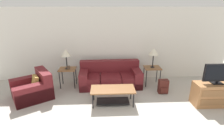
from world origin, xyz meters
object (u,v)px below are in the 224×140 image
object	(u,v)px
table_lamp_right	(154,52)
television	(219,73)
backpack	(163,87)
side_table_left	(67,71)
side_table_right	(152,69)
table_lamp_left	(66,53)
tv_console	(214,94)
couch	(110,77)
armchair	(33,89)
coffee_table	(113,93)

from	to	relation	value
table_lamp_right	television	xyz separation A→B (m)	(1.38, -1.41, -0.24)
television	backpack	size ratio (longest dim) A/B	1.84
side_table_left	side_table_right	xyz separation A→B (m)	(2.89, 0.00, 0.00)
table_lamp_left	backpack	bearing A→B (deg)	-11.84
table_lamp_left	table_lamp_right	xyz separation A→B (m)	(2.89, 0.00, 0.00)
tv_console	table_lamp_left	bearing A→B (deg)	161.79
side_table_left	table_lamp_left	xyz separation A→B (m)	(0.00, -0.00, 0.61)
couch	table_lamp_left	size ratio (longest dim) A/B	3.18
couch	television	size ratio (longest dim) A/B	2.56
backpack	tv_console	bearing A→B (deg)	-32.75
side_table_right	table_lamp_right	world-z (taller)	table_lamp_right
table_lamp_right	side_table_left	bearing A→B (deg)	180.00
side_table_right	television	world-z (taller)	television
television	backpack	bearing A→B (deg)	147.28
armchair	coffee_table	xyz separation A→B (m)	(2.37, -0.49, 0.06)
coffee_table	side_table_right	world-z (taller)	side_table_right
table_lamp_right	coffee_table	bearing A→B (deg)	-139.48
coffee_table	table_lamp_right	distance (m)	2.06
table_lamp_right	backpack	size ratio (longest dim) A/B	1.48
table_lamp_right	tv_console	xyz separation A→B (m)	(1.38, -1.41, -0.86)
coffee_table	side_table_left	size ratio (longest dim) A/B	1.89
side_table_left	table_lamp_left	distance (m)	0.61
side_table_left	coffee_table	bearing A→B (deg)	-39.78
couch	side_table_left	size ratio (longest dim) A/B	3.27
couch	armchair	size ratio (longest dim) A/B	1.50
tv_console	couch	bearing A→B (deg)	153.17
coffee_table	backpack	size ratio (longest dim) A/B	2.72
table_lamp_left	table_lamp_right	world-z (taller)	same
television	couch	bearing A→B (deg)	153.18
coffee_table	side_table_left	world-z (taller)	side_table_left
table_lamp_left	table_lamp_right	size ratio (longest dim) A/B	1.00
table_lamp_right	backpack	world-z (taller)	table_lamp_right
armchair	tv_console	bearing A→B (deg)	-7.42
backpack	coffee_table	bearing A→B (deg)	-160.75
table_lamp_right	tv_console	bearing A→B (deg)	-45.48
table_lamp_left	armchair	bearing A→B (deg)	-140.92
armchair	side_table_right	xyz separation A→B (m)	(3.80, 0.73, 0.29)
side_table_left	side_table_right	world-z (taller)	same
side_table_right	table_lamp_right	xyz separation A→B (m)	(-0.00, -0.00, 0.61)
television	backpack	world-z (taller)	television
armchair	television	xyz separation A→B (m)	(5.18, -0.67, 0.67)
television	table_lamp_left	bearing A→B (deg)	161.79
side_table_right	tv_console	size ratio (longest dim) A/B	0.56
table_lamp_right	television	size ratio (longest dim) A/B	0.80
side_table_right	couch	bearing A→B (deg)	179.00
couch	backpack	xyz separation A→B (m)	(1.65, -0.67, -0.08)
side_table_right	table_lamp_right	distance (m)	0.61
coffee_table	table_lamp_left	bearing A→B (deg)	140.22
couch	tv_console	distance (m)	3.17
backpack	armchair	bearing A→B (deg)	-178.81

